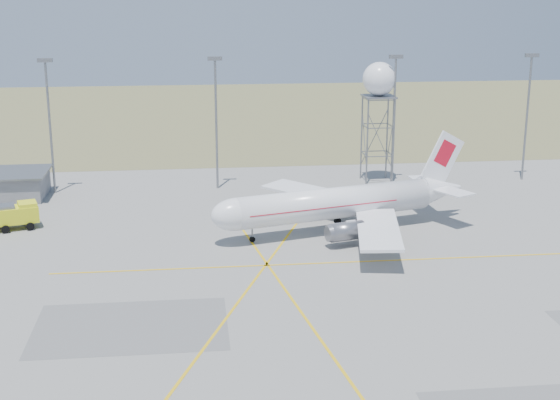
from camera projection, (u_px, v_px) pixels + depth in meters
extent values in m
plane|color=#9B9A95|center=(378.00, 395.00, 60.65)|extent=(400.00, 400.00, 0.00)
cube|color=olive|center=(247.00, 113.00, 194.75)|extent=(400.00, 120.00, 0.03)
cylinder|color=slate|center=(50.00, 129.00, 117.37)|extent=(0.36, 0.36, 20.00)
cube|color=slate|center=(45.00, 60.00, 114.66)|extent=(2.20, 0.50, 0.60)
cylinder|color=slate|center=(216.00, 125.00, 120.12)|extent=(0.36, 0.36, 20.00)
cube|color=slate|center=(215.00, 58.00, 117.42)|extent=(2.20, 0.50, 0.60)
cylinder|color=slate|center=(394.00, 122.00, 123.20)|extent=(0.36, 0.36, 20.00)
cube|color=slate|center=(396.00, 57.00, 120.50)|extent=(2.20, 0.50, 0.60)
cylinder|color=slate|center=(527.00, 119.00, 125.62)|extent=(0.36, 0.36, 20.00)
cube|color=slate|center=(532.00, 55.00, 122.92)|extent=(2.20, 0.50, 0.60)
cylinder|color=white|center=(333.00, 203.00, 99.88)|extent=(26.45, 10.97, 4.05)
ellipsoid|color=white|center=(236.00, 214.00, 95.10)|extent=(7.33, 5.64, 4.05)
cube|color=black|center=(227.00, 210.00, 94.49)|extent=(2.08, 2.56, 0.99)
cone|color=white|center=(441.00, 189.00, 105.68)|extent=(6.94, 5.53, 4.05)
cube|color=white|center=(443.00, 158.00, 104.56)|extent=(6.33, 2.03, 7.62)
cube|color=red|center=(444.00, 153.00, 104.44)|extent=(3.45, 1.27, 3.91)
cube|color=white|center=(425.00, 180.00, 108.26)|extent=(4.62, 6.24, 0.18)
cube|color=white|center=(452.00, 191.00, 102.47)|extent=(4.62, 6.24, 0.18)
cube|color=white|center=(315.00, 193.00, 108.84)|extent=(14.39, 15.35, 0.36)
cube|color=white|center=(378.00, 229.00, 92.56)|extent=(7.71, 16.81, 0.36)
cylinder|color=slate|center=(307.00, 207.00, 105.27)|extent=(4.72, 3.39, 2.33)
cylinder|color=slate|center=(347.00, 231.00, 94.78)|extent=(4.72, 3.39, 2.33)
cube|color=red|center=(319.00, 204.00, 99.12)|extent=(20.61, 9.38, 0.12)
cylinder|color=black|center=(252.00, 239.00, 96.73)|extent=(0.87, 0.87, 0.91)
cube|color=black|center=(347.00, 227.00, 101.51)|extent=(2.61, 6.12, 0.91)
cylinder|color=slate|center=(347.00, 223.00, 101.39)|extent=(0.30, 0.30, 1.82)
cylinder|color=slate|center=(367.00, 142.00, 123.03)|extent=(0.26, 0.26, 13.84)
cylinder|color=slate|center=(394.00, 142.00, 123.50)|extent=(0.26, 0.26, 13.84)
cylinder|color=slate|center=(387.00, 137.00, 127.58)|extent=(0.26, 0.26, 13.84)
cylinder|color=slate|center=(362.00, 137.00, 127.11)|extent=(0.26, 0.26, 13.84)
cube|color=slate|center=(379.00, 96.00, 123.47)|extent=(4.86, 4.86, 0.27)
sphere|color=white|center=(379.00, 79.00, 122.74)|extent=(5.32, 5.32, 5.32)
cube|color=yellow|center=(3.00, 216.00, 101.12)|extent=(9.10, 5.33, 2.11)
cube|color=yellow|center=(27.00, 207.00, 102.09)|extent=(3.00, 3.25, 1.34)
cube|color=black|center=(33.00, 206.00, 102.33)|extent=(0.84, 2.41, 0.96)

